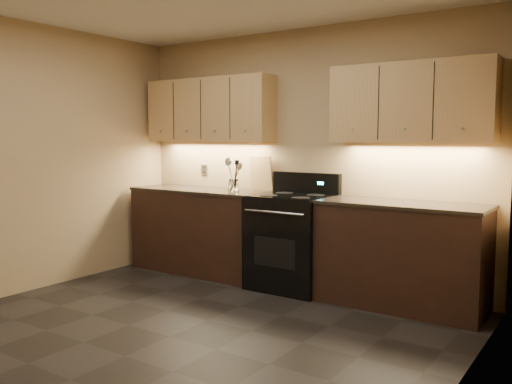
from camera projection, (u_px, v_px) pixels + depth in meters
floor at (170, 337)px, 4.08m from camera, size 4.00×4.00×0.00m
wall_back at (302, 157)px, 5.60m from camera, size 4.00×0.04×2.60m
wall_left at (10, 159)px, 5.07m from camera, size 0.04×4.00×2.60m
wall_right at (448, 175)px, 2.83m from camera, size 0.04×4.00×2.60m
counter_left at (202, 230)px, 6.05m from camera, size 1.62×0.62×0.93m
counter_right at (401, 255)px, 4.77m from camera, size 1.46×0.62×0.93m
stove at (292, 240)px, 5.37m from camera, size 0.76×0.68×1.14m
upper_cab_left at (209, 110)px, 6.04m from camera, size 1.60×0.30×0.70m
upper_cab_right at (411, 103)px, 4.76m from camera, size 1.44×0.30×0.70m
outlet_plate at (204, 170)px, 6.34m from camera, size 0.08×0.01×0.12m
utensil_crock at (233, 186)px, 5.64m from camera, size 0.14×0.14×0.14m
cutting_board at (261, 173)px, 5.86m from camera, size 0.30×0.10×0.37m
wooden_spoon at (231, 176)px, 5.64m from camera, size 0.14×0.13×0.31m
black_turner at (234, 175)px, 5.61m from camera, size 0.12×0.18×0.35m
steel_spatula at (235, 173)px, 5.61m from camera, size 0.21×0.11×0.37m
steel_skimmer at (235, 174)px, 5.59m from camera, size 0.21×0.14×0.36m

